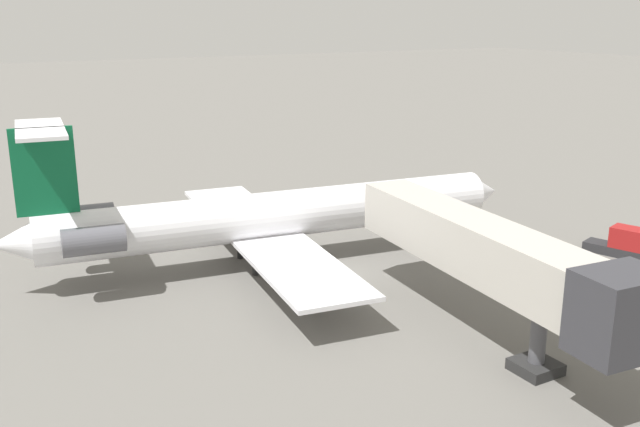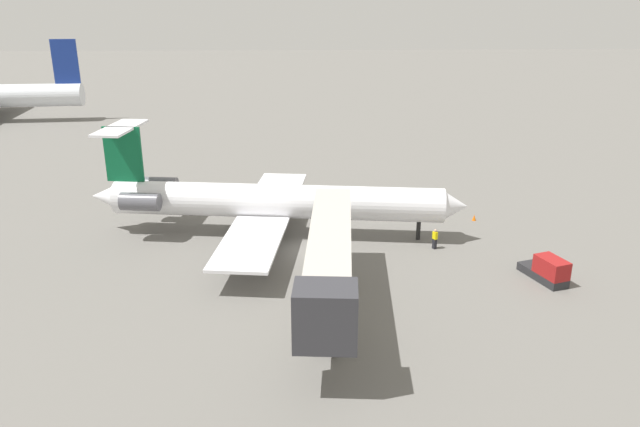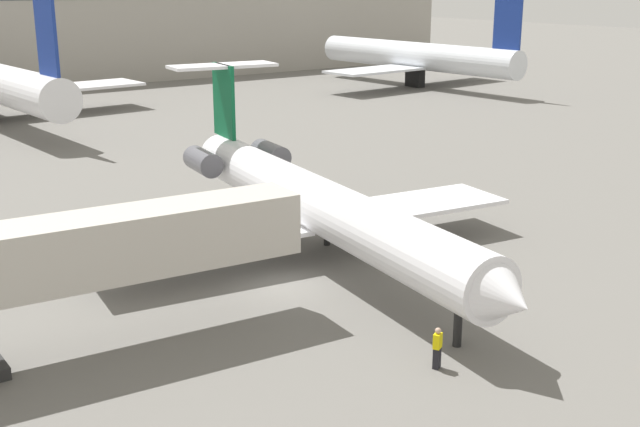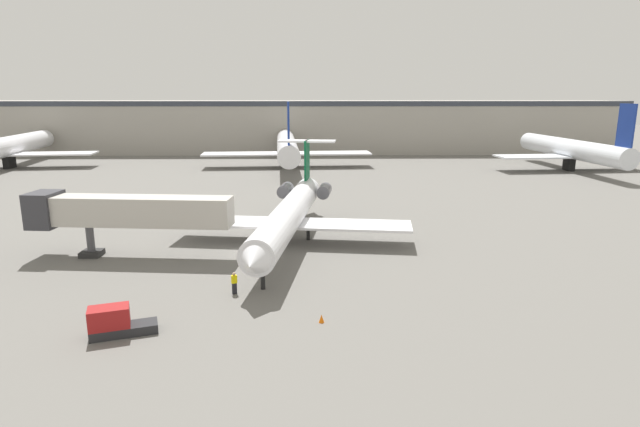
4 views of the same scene
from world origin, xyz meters
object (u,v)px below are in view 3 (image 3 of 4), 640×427
object	(u,v)px
ground_crew_marshaller	(437,348)
jet_bridge	(49,258)
regional_jet	(311,200)
parked_airliner_centre	(417,57)

from	to	relation	value
ground_crew_marshaller	jet_bridge	bearing A→B (deg)	141.58
jet_bridge	ground_crew_marshaller	size ratio (longest dim) A/B	10.98
regional_jet	parked_airliner_centre	xyz separation A→B (m)	(52.20, 49.28, 1.02)
jet_bridge	parked_airliner_centre	xyz separation A→B (m)	(67.50, 53.70, -0.14)
regional_jet	jet_bridge	size ratio (longest dim) A/B	1.73
jet_bridge	parked_airliner_centre	world-z (taller)	parked_airliner_centre
regional_jet	ground_crew_marshaller	world-z (taller)	regional_jet
ground_crew_marshaller	parked_airliner_centre	bearing A→B (deg)	48.41
regional_jet	ground_crew_marshaller	bearing A→B (deg)	-105.01
jet_bridge	ground_crew_marshaller	distance (m)	15.24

